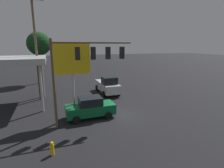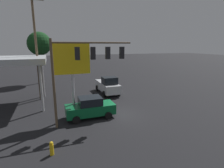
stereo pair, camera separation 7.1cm
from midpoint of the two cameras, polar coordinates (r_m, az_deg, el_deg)
ground_plane at (r=17.05m, az=2.40°, el=-9.84°), size 200.00×200.00×0.00m
traffic_signal_assembly at (r=14.09m, az=-8.35°, el=7.43°), size 6.46×0.43×6.99m
utility_pole at (r=22.17m, az=-23.42°, el=11.04°), size 2.40×0.26×11.96m
price_sign at (r=15.63m, az=-12.86°, el=6.98°), size 3.15×0.27×6.72m
pickup_parked at (r=23.74m, az=-1.31°, el=-0.48°), size 2.31×5.22×2.40m
sedan_far at (r=16.15m, az=-6.98°, el=-7.62°), size 4.41×2.08×1.93m
street_tree at (r=32.30m, az=-22.60°, el=12.00°), size 3.89×3.89×8.65m
fire_hydrant at (r=11.78m, az=-18.94°, el=-19.24°), size 0.24×0.24×0.88m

